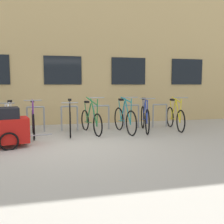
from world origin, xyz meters
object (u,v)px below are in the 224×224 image
(bicycle_purple, at_px, (33,122))
(bicycle_black, at_px, (70,121))
(bicycle_yellow, at_px, (175,117))
(bike_trailer, at_px, (7,127))
(bicycle_blue, at_px, (145,118))
(bicycle_teal, at_px, (125,119))
(bicycle_green, at_px, (91,120))
(bicycle_white, at_px, (9,124))

(bicycle_purple, distance_m, bicycle_black, 1.02)
(bicycle_purple, distance_m, bicycle_yellow, 4.32)
(bike_trailer, bearing_deg, bicycle_purple, 68.09)
(bicycle_blue, relative_size, bicycle_teal, 1.05)
(bicycle_teal, bearing_deg, bicycle_green, 171.05)
(bicycle_green, distance_m, bicycle_blue, 1.66)
(bicycle_white, distance_m, bicycle_blue, 3.90)
(bicycle_teal, height_order, bicycle_yellow, bicycle_teal)
(bicycle_white, relative_size, bicycle_black, 0.96)
(bicycle_black, bearing_deg, bike_trailer, -140.78)
(bicycle_yellow, relative_size, bicycle_black, 1.00)
(bicycle_green, distance_m, bike_trailer, 2.45)
(bicycle_yellow, bearing_deg, bicycle_blue, -177.16)
(bicycle_green, height_order, bicycle_black, bicycle_green)
(bicycle_white, distance_m, bike_trailer, 1.12)
(bike_trailer, bearing_deg, bicycle_white, 96.48)
(bicycle_purple, height_order, bicycle_teal, bicycle_teal)
(bicycle_blue, bearing_deg, bicycle_purple, 179.63)
(bicycle_teal, bearing_deg, bike_trailer, -160.58)
(bicycle_yellow, bearing_deg, bicycle_teal, -174.93)
(bicycle_green, bearing_deg, bicycle_purple, -178.80)
(bicycle_black, bearing_deg, bicycle_blue, -0.87)
(bicycle_green, xyz_separation_m, bike_trailer, (-2.11, -1.25, 0.10))
(bicycle_purple, bearing_deg, bicycle_teal, -2.66)
(bicycle_black, bearing_deg, bicycle_white, -175.85)
(bicycle_green, bearing_deg, bicycle_black, -178.05)
(bicycle_black, bearing_deg, bicycle_purple, -179.25)
(bicycle_purple, height_order, bicycle_yellow, bicycle_yellow)
(bicycle_blue, bearing_deg, bicycle_yellow, 2.84)
(bicycle_purple, bearing_deg, bicycle_blue, -0.37)
(bicycle_white, distance_m, bicycle_teal, 3.22)
(bicycle_white, height_order, bike_trailer, bicycle_white)
(bicycle_white, height_order, bicycle_black, bicycle_black)
(bicycle_green, xyz_separation_m, bicycle_white, (-2.24, -0.14, -0.00))
(bicycle_purple, xyz_separation_m, bicycle_yellow, (4.32, 0.03, -0.00))
(bicycle_green, bearing_deg, bicycle_blue, -1.90)
(bicycle_green, xyz_separation_m, bicycle_blue, (1.66, -0.06, 0.03))
(bicycle_white, relative_size, bicycle_yellow, 0.96)
(bicycle_purple, relative_size, bicycle_yellow, 1.04)
(bicycle_white, bearing_deg, bicycle_teal, -0.30)
(bicycle_teal, bearing_deg, bicycle_white, 179.70)
(bicycle_white, height_order, bicycle_blue, bicycle_blue)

